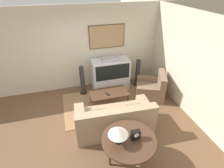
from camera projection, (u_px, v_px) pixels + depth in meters
name	position (u px, v px, depth m)	size (l,w,h in m)	color
ground_plane	(96.00, 126.00, 4.60)	(12.00, 12.00, 0.00)	brown
wall_back	(81.00, 49.00, 5.62)	(12.00, 0.10, 2.70)	beige
wall_right	(194.00, 68.00, 4.49)	(0.06, 12.00, 2.70)	beige
area_rug	(106.00, 103.00, 5.41)	(2.57, 1.67, 0.01)	#99704C
tv	(110.00, 74.00, 5.88)	(1.23, 0.59, 1.14)	silver
couch	(114.00, 120.00, 4.34)	(1.93, 0.97, 0.86)	#9E8466
armchair	(151.00, 89.00, 5.59)	(1.11, 1.12, 0.85)	brown
coffee_table	(109.00, 94.00, 5.14)	(1.11, 0.59, 0.46)	#472D1E
console_table	(129.00, 141.00, 3.36)	(1.06, 1.06, 0.72)	#472D1E
table_lamp	(118.00, 131.00, 3.10)	(0.37, 0.37, 0.38)	black
mantel_clock	(135.00, 135.00, 3.28)	(0.17, 0.10, 0.20)	black
remote	(107.00, 94.00, 5.03)	(0.11, 0.16, 0.02)	black
speaker_tower_left	(83.00, 81.00, 5.64)	(0.25, 0.25, 0.99)	black
speaker_tower_right	(137.00, 74.00, 6.08)	(0.25, 0.25, 0.99)	black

